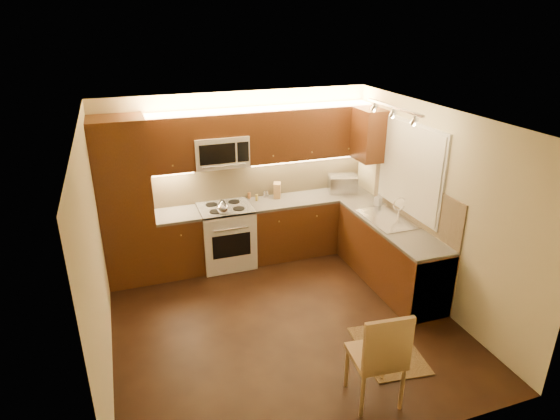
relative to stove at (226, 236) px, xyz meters
name	(u,v)px	position (x,y,z in m)	size (l,w,h in m)	color
floor	(283,321)	(0.30, -1.68, -0.46)	(4.00, 4.00, 0.01)	black
ceiling	(284,119)	(0.30, -1.68, 2.04)	(4.00, 4.00, 0.01)	beige
wall_back	(239,176)	(0.30, 0.32, 0.79)	(4.00, 0.01, 2.50)	beige
wall_front	(372,334)	(0.30, -3.67, 0.79)	(4.00, 0.01, 2.50)	beige
wall_left	(95,257)	(-1.70, -1.68, 0.79)	(0.01, 4.00, 2.50)	beige
wall_right	(433,207)	(2.30, -1.68, 0.79)	(0.01, 4.00, 2.50)	beige
pantry	(125,203)	(-1.35, 0.02, 0.69)	(0.70, 0.60, 2.30)	#41220E
base_cab_back_left	(179,244)	(-0.69, 0.02, -0.03)	(0.62, 0.60, 0.86)	#41220E
counter_back_left	(177,215)	(-0.69, 0.02, 0.42)	(0.62, 0.60, 0.04)	#3D3A37
base_cab_back_right	(309,225)	(1.34, 0.02, -0.03)	(1.92, 0.60, 0.86)	#41220E
counter_back_right	(310,198)	(1.34, 0.02, 0.42)	(1.92, 0.60, 0.04)	#3D3A37
base_cab_right	(390,255)	(2.00, -1.28, -0.03)	(0.60, 2.00, 0.86)	#41220E
counter_right	(393,225)	(2.00, -1.28, 0.42)	(0.60, 2.00, 0.04)	#3D3A37
dishwasher	(419,280)	(2.00, -1.98, -0.03)	(0.58, 0.60, 0.84)	silver
backsplash_back	(261,177)	(0.65, 0.31, 0.74)	(3.30, 0.02, 0.60)	tan
backsplash_right	(414,200)	(2.29, -1.28, 0.74)	(0.02, 2.00, 0.60)	tan
upper_cab_back_left	(169,144)	(-0.69, 0.15, 1.42)	(0.62, 0.35, 0.75)	#41220E
upper_cab_back_right	(308,132)	(1.34, 0.15, 1.42)	(1.92, 0.35, 0.75)	#41220E
upper_cab_bridge	(219,124)	(0.00, 0.15, 1.63)	(0.76, 0.35, 0.31)	#41220E
upper_cab_right_corner	(369,135)	(2.12, -0.28, 1.42)	(0.35, 0.50, 0.75)	#41220E
stove	(226,236)	(0.00, 0.00, 0.00)	(0.76, 0.65, 0.92)	silver
microwave	(220,151)	(0.00, 0.14, 1.26)	(0.76, 0.38, 0.44)	silver
window_frame	(410,168)	(2.29, -1.12, 1.14)	(0.03, 1.44, 1.24)	silver
window_blinds	(409,168)	(2.27, -1.12, 1.14)	(0.02, 1.36, 1.16)	silver
sink	(387,214)	(2.00, -1.12, 0.52)	(0.52, 0.86, 0.15)	silver
faucet	(399,208)	(2.18, -1.12, 0.59)	(0.20, 0.04, 0.30)	silver
track_light_bar	(394,107)	(1.85, -1.27, 2.00)	(0.04, 1.20, 0.03)	silver
kettle	(223,207)	(-0.08, -0.23, 0.56)	(0.18, 0.18, 0.20)	silver
toaster_oven	(342,184)	(1.91, 0.07, 0.57)	(0.43, 0.33, 0.26)	silver
knife_block	(277,190)	(0.86, 0.17, 0.55)	(0.10, 0.17, 0.23)	#9A7C45
spice_jar_a	(267,193)	(0.73, 0.26, 0.49)	(0.04, 0.04, 0.09)	silver
spice_jar_b	(249,195)	(0.44, 0.26, 0.49)	(0.05, 0.05, 0.09)	#915A2B
spice_jar_c	(265,194)	(0.68, 0.23, 0.49)	(0.04, 0.04, 0.10)	silver
spice_jar_d	(257,198)	(0.52, 0.13, 0.49)	(0.04, 0.04, 0.10)	olive
soap_bottle	(378,199)	(2.14, -0.63, 0.54)	(0.09, 0.09, 0.19)	silver
rug	(388,350)	(1.23, -2.58, -0.45)	(0.63, 0.95, 0.01)	black
dining_chair	(376,354)	(0.71, -3.13, 0.07)	(0.47, 0.47, 1.05)	#9A7C45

